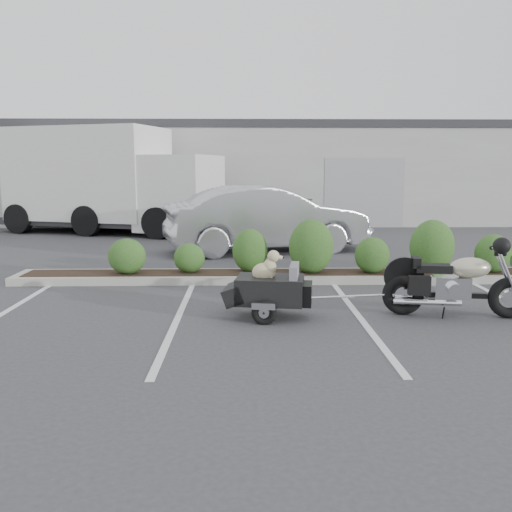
{
  "coord_description": "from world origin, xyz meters",
  "views": [
    {
      "loc": [
        -0.51,
        -8.34,
        2.18
      ],
      "look_at": [
        -0.32,
        0.55,
        0.75
      ],
      "focal_mm": 38.0,
      "sensor_mm": 36.0,
      "label": 1
    }
  ],
  "objects_px": {
    "motorcycle": "(456,284)",
    "dumpster": "(283,214)",
    "pet_trailer": "(269,289)",
    "sedan": "(267,219)",
    "delivery_truck": "(111,183)"
  },
  "relations": [
    {
      "from": "motorcycle",
      "to": "dumpster",
      "type": "bearing_deg",
      "value": 107.33
    },
    {
      "from": "dumpster",
      "to": "pet_trailer",
      "type": "bearing_deg",
      "value": -113.7
    },
    {
      "from": "motorcycle",
      "to": "dumpster",
      "type": "height_order",
      "value": "motorcycle"
    },
    {
      "from": "sedan",
      "to": "dumpster",
      "type": "distance_m",
      "value": 5.08
    },
    {
      "from": "pet_trailer",
      "to": "delivery_truck",
      "type": "bearing_deg",
      "value": 122.75
    },
    {
      "from": "pet_trailer",
      "to": "delivery_truck",
      "type": "distance_m",
      "value": 12.28
    },
    {
      "from": "dumpster",
      "to": "delivery_truck",
      "type": "bearing_deg",
      "value": 164.91
    },
    {
      "from": "sedan",
      "to": "motorcycle",
      "type": "bearing_deg",
      "value": -173.05
    },
    {
      "from": "motorcycle",
      "to": "delivery_truck",
      "type": "relative_size",
      "value": 0.26
    },
    {
      "from": "sedan",
      "to": "dumpster",
      "type": "bearing_deg",
      "value": -23.24
    },
    {
      "from": "motorcycle",
      "to": "delivery_truck",
      "type": "distance_m",
      "value": 13.66
    },
    {
      "from": "delivery_truck",
      "to": "pet_trailer",
      "type": "bearing_deg",
      "value": -47.87
    },
    {
      "from": "motorcycle",
      "to": "pet_trailer",
      "type": "distance_m",
      "value": 2.78
    },
    {
      "from": "delivery_truck",
      "to": "dumpster",
      "type": "bearing_deg",
      "value": 21.6
    },
    {
      "from": "sedan",
      "to": "dumpster",
      "type": "height_order",
      "value": "sedan"
    }
  ]
}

